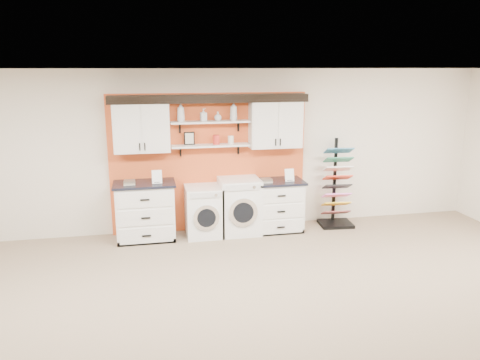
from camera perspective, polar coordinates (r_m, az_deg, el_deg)
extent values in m
plane|color=#836B58|center=(4.98, 3.27, -20.95)|extent=(10.00, 10.00, 0.00)
plane|color=white|center=(4.10, 3.81, 13.22)|extent=(10.00, 10.00, 0.00)
plane|color=silver|center=(8.16, -3.80, 3.54)|extent=(10.00, 0.00, 10.00)
cube|color=#D65324|center=(8.16, -3.74, 2.12)|extent=(3.40, 0.07, 2.40)
cube|color=white|center=(7.82, -11.94, 6.40)|extent=(0.90, 0.34, 0.84)
cube|color=white|center=(7.65, -13.59, 6.15)|extent=(0.42, 0.01, 0.78)
cube|color=white|center=(7.64, -10.28, 6.31)|extent=(0.42, 0.01, 0.78)
cube|color=white|center=(8.12, 4.32, 6.92)|extent=(0.90, 0.34, 0.84)
cube|color=white|center=(7.90, 3.12, 6.74)|extent=(0.42, 0.01, 0.78)
cube|color=white|center=(8.02, 6.19, 6.79)|extent=(0.42, 0.01, 0.78)
cube|color=white|center=(7.94, -3.62, 4.22)|extent=(1.32, 0.28, 0.03)
cube|color=white|center=(7.88, -3.66, 7.09)|extent=(1.32, 0.28, 0.03)
cube|color=black|center=(7.87, -3.73, 10.00)|extent=(3.30, 0.40, 0.10)
cube|color=black|center=(7.68, -3.52, 9.47)|extent=(3.30, 0.04, 0.04)
cube|color=black|center=(7.93, -6.20, 5.07)|extent=(0.18, 0.02, 0.22)
cube|color=beige|center=(7.92, -6.19, 5.06)|extent=(0.14, 0.01, 0.18)
cylinder|color=red|center=(7.94, -2.91, 4.92)|extent=(0.11, 0.11, 0.16)
cylinder|color=silver|center=(7.98, -1.13, 4.91)|extent=(0.10, 0.10, 0.14)
cube|color=white|center=(7.96, -11.44, -3.85)|extent=(0.94, 0.60, 0.94)
cube|color=black|center=(7.85, -11.27, -7.45)|extent=(0.94, 0.06, 0.07)
cube|color=black|center=(7.83, -11.61, -0.42)|extent=(1.00, 0.66, 0.04)
cube|color=white|center=(7.59, -11.53, -2.35)|extent=(0.86, 0.02, 0.26)
cube|color=white|center=(7.67, -11.42, -4.52)|extent=(0.86, 0.02, 0.26)
cube|color=white|center=(7.77, -11.31, -6.64)|extent=(0.86, 0.02, 0.26)
cube|color=white|center=(8.28, 4.43, -3.20)|extent=(0.87, 0.60, 0.87)
cube|color=black|center=(8.16, 4.90, -6.43)|extent=(0.87, 0.06, 0.07)
cube|color=black|center=(8.16, 4.48, -0.16)|extent=(0.92, 0.66, 0.04)
cube|color=white|center=(7.92, 5.07, -1.90)|extent=(0.79, 0.02, 0.24)
cube|color=white|center=(8.00, 5.03, -3.82)|extent=(0.79, 0.02, 0.24)
cube|color=white|center=(8.09, 4.98, -5.71)|extent=(0.79, 0.02, 0.24)
cube|color=white|center=(8.03, -4.44, -3.76)|extent=(0.61, 0.66, 0.86)
cube|color=silver|center=(7.61, -4.18, -1.87)|extent=(0.52, 0.02, 0.09)
cylinder|color=silver|center=(7.72, -4.13, -4.59)|extent=(0.43, 0.05, 0.43)
cylinder|color=black|center=(7.69, -4.10, -4.65)|extent=(0.31, 0.03, 0.31)
cube|color=white|center=(8.11, -0.11, -3.15)|extent=(0.69, 0.66, 0.97)
cube|color=silver|center=(7.68, 0.39, -0.92)|extent=(0.59, 0.02, 0.10)
cylinder|color=silver|center=(7.80, 0.38, -3.95)|extent=(0.49, 0.05, 0.49)
cylinder|color=black|center=(7.78, 0.42, -4.01)|extent=(0.35, 0.03, 0.35)
cube|color=black|center=(8.77, 11.56, -5.24)|extent=(0.62, 0.53, 0.06)
cube|color=black|center=(8.71, 11.45, 0.04)|extent=(0.05, 0.05, 1.54)
cube|color=brown|center=(8.72, 11.58, -3.89)|extent=(0.50, 0.31, 0.14)
cube|color=yellow|center=(8.68, 11.63, -2.86)|extent=(0.50, 0.31, 0.14)
cube|color=#FC70EE|center=(8.63, 11.69, -1.82)|extent=(0.50, 0.31, 0.14)
cube|color=black|center=(8.59, 11.74, -0.77)|extent=(0.50, 0.31, 0.14)
cube|color=#F7371D|center=(8.55, 11.79, 0.30)|extent=(0.50, 0.31, 0.14)
cube|color=white|center=(8.52, 11.84, 1.37)|extent=(0.50, 0.31, 0.14)
cube|color=#207756|center=(8.48, 11.90, 2.44)|extent=(0.50, 0.31, 0.14)
cube|color=teal|center=(8.45, 11.95, 3.53)|extent=(0.50, 0.31, 0.14)
imported|color=silver|center=(7.81, -7.23, 8.25)|extent=(0.17, 0.17, 0.32)
imported|color=silver|center=(7.86, -4.48, 7.93)|extent=(0.11, 0.11, 0.21)
imported|color=silver|center=(7.89, -2.71, 7.78)|extent=(0.17, 0.17, 0.15)
imported|color=silver|center=(7.93, -0.80, 8.44)|extent=(0.17, 0.17, 0.32)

